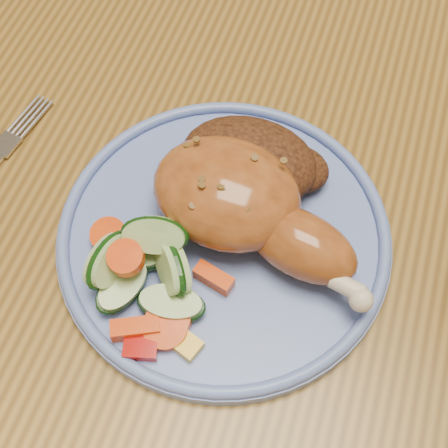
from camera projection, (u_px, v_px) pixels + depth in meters
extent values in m
plane|color=brown|center=(280.00, 368.00, 1.22)|extent=(4.00, 4.00, 0.00)
cube|color=olive|center=(341.00, 141.00, 0.59)|extent=(0.90, 1.40, 0.04)
cube|color=#4C2D16|center=(381.00, 7.00, 1.10)|extent=(0.42, 0.42, 0.04)
cylinder|color=#4C2D16|center=(250.00, 137.00, 1.24)|extent=(0.04, 0.04, 0.41)
cylinder|color=#4C2D16|center=(296.00, 16.00, 1.41)|extent=(0.04, 0.04, 0.41)
cylinder|color=#4C2D16|center=(431.00, 184.00, 1.19)|extent=(0.04, 0.04, 0.41)
cylinder|color=#5C76C2|center=(224.00, 237.00, 0.50)|extent=(0.27, 0.27, 0.01)
torus|color=#5C76C2|center=(224.00, 230.00, 0.50)|extent=(0.27, 0.27, 0.01)
ellipsoid|color=#A35722|center=(227.00, 193.00, 0.48)|extent=(0.13, 0.11, 0.06)
ellipsoid|color=#A35722|center=(301.00, 244.00, 0.47)|extent=(0.10, 0.07, 0.05)
sphere|color=beige|center=(361.00, 300.00, 0.45)|extent=(0.02, 0.02, 0.02)
ellipsoid|color=#4A2612|center=(249.00, 161.00, 0.51)|extent=(0.11, 0.08, 0.05)
ellipsoid|color=#4A2612|center=(295.00, 169.00, 0.51)|extent=(0.06, 0.04, 0.03)
ellipsoid|color=#4A2612|center=(208.00, 165.00, 0.52)|extent=(0.05, 0.04, 0.02)
cube|color=#A50A05|center=(141.00, 346.00, 0.45)|extent=(0.03, 0.03, 0.01)
cube|color=#E5A507|center=(187.00, 345.00, 0.45)|extent=(0.02, 0.02, 0.01)
cylinder|color=#F54508|center=(169.00, 319.00, 0.46)|extent=(0.03, 0.03, 0.02)
cylinder|color=#F54508|center=(109.00, 236.00, 0.49)|extent=(0.03, 0.03, 0.02)
cylinder|color=#F54508|center=(126.00, 258.00, 0.45)|extent=(0.03, 0.03, 0.02)
cube|color=#F54508|center=(136.00, 329.00, 0.45)|extent=(0.04, 0.03, 0.01)
cube|color=#F54508|center=(214.00, 278.00, 0.47)|extent=(0.03, 0.02, 0.01)
cylinder|color=#F54508|center=(166.00, 328.00, 0.45)|extent=(0.03, 0.03, 0.02)
cylinder|color=#B7DA8D|center=(122.00, 285.00, 0.47)|extent=(0.06, 0.06, 0.03)
cylinder|color=#B7DA8D|center=(109.00, 260.00, 0.46)|extent=(0.04, 0.05, 0.05)
cylinder|color=#B7DA8D|center=(172.00, 266.00, 0.46)|extent=(0.05, 0.05, 0.05)
cylinder|color=#B7DA8D|center=(171.00, 304.00, 0.46)|extent=(0.05, 0.05, 0.02)
cylinder|color=#B7DA8D|center=(138.00, 254.00, 0.48)|extent=(0.06, 0.06, 0.02)
cylinder|color=#B7DA8D|center=(155.00, 235.00, 0.46)|extent=(0.05, 0.05, 0.04)
cube|color=silver|center=(6.00, 144.00, 0.55)|extent=(0.03, 0.07, 0.00)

